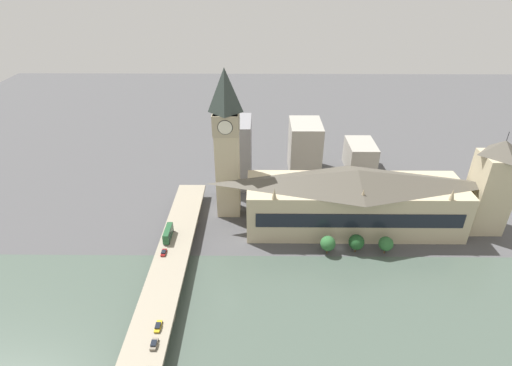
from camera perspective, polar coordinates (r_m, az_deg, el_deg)
The scene contains 16 objects.
ground_plane at distance 180.41m, azimuth 11.82°, elevation -9.08°, with size 600.00×600.00×0.00m, color #4C4C4F.
river_water at distance 152.02m, azimuth 14.51°, elevation -18.40°, with size 67.63×360.00×0.30m, color #47564C.
parliament_hall at distance 186.85m, azimuth 13.84°, elevation -2.32°, with size 27.26×97.16×29.84m.
clock_tower at distance 182.78m, azimuth -4.19°, elevation 5.84°, with size 12.11×12.11×71.22m.
victoria_tower at distance 205.89m, azimuth 30.56°, elevation -0.41°, with size 14.91×14.91×48.12m.
road_bridge at distance 148.31m, azimuth -13.97°, elevation -16.94°, with size 167.27×13.78×6.40m.
double_decker_bus_lead at distance 174.40m, azimuth -12.45°, elevation -6.99°, with size 10.56×2.53×4.65m.
car_northbound_mid at distance 167.54m, azimuth -13.05°, elevation -9.62°, with size 4.33×1.86×1.27m.
car_southbound_lead at distance 140.28m, azimuth -13.81°, elevation -19.25°, with size 4.73×1.82×1.38m.
car_southbound_tail at distance 135.97m, azimuth -14.37°, elevation -21.37°, with size 4.29×1.92×1.50m.
city_block_west at distance 232.91m, azimuth 6.96°, elevation 5.04°, with size 24.71×17.63×30.11m.
city_block_center at distance 218.21m, azimuth -3.13°, elevation 4.40°, with size 24.11×18.58×36.48m.
city_block_east at distance 244.60m, azimuth 14.64°, elevation 3.75°, with size 23.87×15.73×16.54m.
tree_embankment_near at distance 176.77m, azimuth 14.15°, elevation -8.19°, with size 6.66×6.66×8.52m.
tree_embankment_mid at distance 173.35m, azimuth 10.23°, elevation -8.49°, with size 6.49×6.49×8.56m.
tree_embankment_far at distance 179.60m, azimuth 18.07°, elevation -8.25°, with size 6.19×6.19×8.13m.
Camera 1 is at (-138.02, 35.25, 110.70)m, focal length 28.00 mm.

